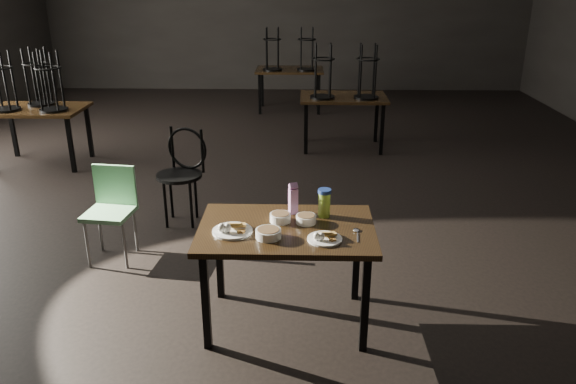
{
  "coord_description": "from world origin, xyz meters",
  "views": [
    {
      "loc": [
        0.34,
        -6.11,
        2.37
      ],
      "look_at": [
        0.24,
        -2.25,
        0.85
      ],
      "focal_mm": 35.0,
      "sensor_mm": 36.0,
      "label": 1
    }
  ],
  "objects_px": {
    "main_table": "(286,238)",
    "juice_carton": "(293,199)",
    "water_bottle": "(324,203)",
    "school_chair": "(112,205)",
    "bentwood_chair": "(182,168)"
  },
  "relations": [
    {
      "from": "juice_carton",
      "to": "main_table",
      "type": "bearing_deg",
      "value": -99.64
    },
    {
      "from": "water_bottle",
      "to": "school_chair",
      "type": "bearing_deg",
      "value": 156.58
    },
    {
      "from": "juice_carton",
      "to": "bentwood_chair",
      "type": "height_order",
      "value": "juice_carton"
    },
    {
      "from": "main_table",
      "to": "juice_carton",
      "type": "relative_size",
      "value": 5.18
    },
    {
      "from": "main_table",
      "to": "water_bottle",
      "type": "relative_size",
      "value": 5.84
    },
    {
      "from": "water_bottle",
      "to": "school_chair",
      "type": "distance_m",
      "value": 2.0
    },
    {
      "from": "bentwood_chair",
      "to": "school_chair",
      "type": "bearing_deg",
      "value": -101.79
    },
    {
      "from": "water_bottle",
      "to": "bentwood_chair",
      "type": "relative_size",
      "value": 0.22
    },
    {
      "from": "bentwood_chair",
      "to": "school_chair",
      "type": "distance_m",
      "value": 0.92
    },
    {
      "from": "main_table",
      "to": "juice_carton",
      "type": "bearing_deg",
      "value": 80.36
    },
    {
      "from": "school_chair",
      "to": "juice_carton",
      "type": "bearing_deg",
      "value": -17.75
    },
    {
      "from": "water_bottle",
      "to": "school_chair",
      "type": "height_order",
      "value": "water_bottle"
    },
    {
      "from": "juice_carton",
      "to": "school_chair",
      "type": "relative_size",
      "value": 0.28
    },
    {
      "from": "main_table",
      "to": "juice_carton",
      "type": "distance_m",
      "value": 0.31
    },
    {
      "from": "juice_carton",
      "to": "bentwood_chair",
      "type": "relative_size",
      "value": 0.25
    }
  ]
}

